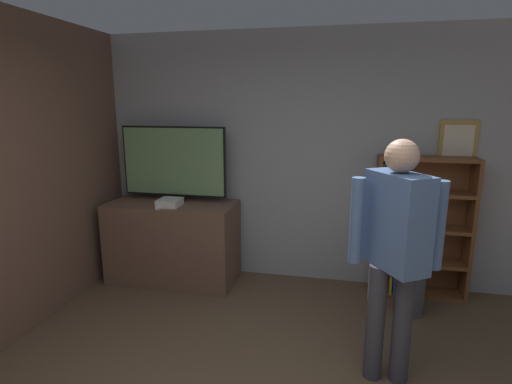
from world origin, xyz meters
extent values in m
cube|color=#9EA3A8|center=(0.00, 2.75, 1.35)|extent=(6.24, 0.06, 2.70)
cube|color=#AD8942|center=(1.58, 2.70, 1.57)|extent=(0.35, 0.02, 0.43)
cube|color=beige|center=(1.58, 2.69, 1.57)|extent=(0.28, 0.01, 0.34)
cube|color=brown|center=(-2.15, 1.36, 1.35)|extent=(0.06, 4.32, 2.70)
cube|color=brown|center=(-1.31, 2.36, 0.44)|extent=(1.38, 0.64, 0.89)
cylinder|color=black|center=(-1.31, 2.47, 0.90)|extent=(0.22, 0.22, 0.03)
cylinder|color=black|center=(-1.31, 2.47, 0.94)|extent=(0.06, 0.06, 0.05)
cube|color=black|center=(-1.31, 2.47, 1.33)|extent=(1.17, 0.04, 0.76)
cube|color=#6B9360|center=(-1.31, 2.45, 1.33)|extent=(1.14, 0.01, 0.72)
cube|color=white|center=(-1.27, 2.23, 0.92)|extent=(0.23, 0.24, 0.08)
cube|color=white|center=(-1.33, 2.13, 0.90)|extent=(0.06, 0.14, 0.02)
cube|color=brown|center=(0.85, 2.56, 0.72)|extent=(0.04, 0.28, 1.44)
cube|color=brown|center=(1.74, 2.56, 0.72)|extent=(0.04, 0.28, 1.44)
cube|color=brown|center=(1.29, 2.69, 0.72)|extent=(0.93, 0.01, 1.44)
cube|color=brown|center=(1.29, 2.56, 0.02)|extent=(0.86, 0.28, 0.04)
cube|color=brown|center=(1.29, 2.56, 0.36)|extent=(0.86, 0.28, 0.04)
cube|color=brown|center=(1.29, 2.56, 0.72)|extent=(0.86, 0.28, 0.04)
cube|color=brown|center=(1.29, 2.56, 1.08)|extent=(0.86, 0.28, 0.04)
cube|color=brown|center=(1.29, 2.56, 1.42)|extent=(0.86, 0.28, 0.04)
cube|color=#5B8E99|center=(0.89, 2.54, 0.16)|extent=(0.04, 0.24, 0.29)
cube|color=#5B8E99|center=(0.94, 2.55, 0.12)|extent=(0.04, 0.26, 0.20)
cube|color=orange|center=(0.98, 2.53, 0.14)|extent=(0.02, 0.23, 0.24)
cube|color=gold|center=(1.02, 2.55, 0.11)|extent=(0.03, 0.26, 0.19)
cube|color=#2D569E|center=(1.06, 2.54, 0.12)|extent=(0.02, 0.24, 0.21)
cube|color=#338447|center=(0.89, 2.55, 0.48)|extent=(0.04, 0.26, 0.20)
cube|color=beige|center=(0.93, 2.52, 0.48)|extent=(0.03, 0.21, 0.21)
cube|color=orange|center=(0.97, 2.55, 0.51)|extent=(0.03, 0.26, 0.26)
cube|color=red|center=(1.02, 2.53, 0.48)|extent=(0.03, 0.22, 0.20)
cube|color=#5B8E99|center=(0.88, 2.55, 0.87)|extent=(0.03, 0.26, 0.27)
cube|color=beige|center=(0.93, 2.54, 0.86)|extent=(0.03, 0.23, 0.24)
cube|color=#5B8E99|center=(0.98, 2.54, 0.83)|extent=(0.04, 0.23, 0.18)
cube|color=#232328|center=(0.89, 2.54, 1.23)|extent=(0.04, 0.24, 0.28)
cube|color=beige|center=(0.94, 2.52, 1.22)|extent=(0.03, 0.20, 0.26)
cube|color=#99663D|center=(0.98, 2.53, 1.22)|extent=(0.03, 0.21, 0.25)
cylinder|color=#383842|center=(0.76, 1.12, 0.43)|extent=(0.13, 0.13, 0.86)
cylinder|color=#383842|center=(0.94, 1.12, 0.43)|extent=(0.13, 0.13, 0.86)
cube|color=#4C6B9E|center=(0.85, 1.12, 1.18)|extent=(0.43, 0.51, 0.65)
sphere|color=tan|center=(0.85, 1.12, 1.61)|extent=(0.22, 0.22, 0.22)
cylinder|color=#4C6B9E|center=(1.11, 1.12, 1.17)|extent=(0.09, 0.09, 0.59)
cylinder|color=#4C6B9E|center=(0.59, 1.12, 1.17)|extent=(0.09, 0.09, 0.59)
cylinder|color=#4C4C51|center=(1.16, 2.13, 0.19)|extent=(0.27, 0.27, 0.38)
camera|label=1|loc=(0.48, -1.55, 1.94)|focal=28.00mm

